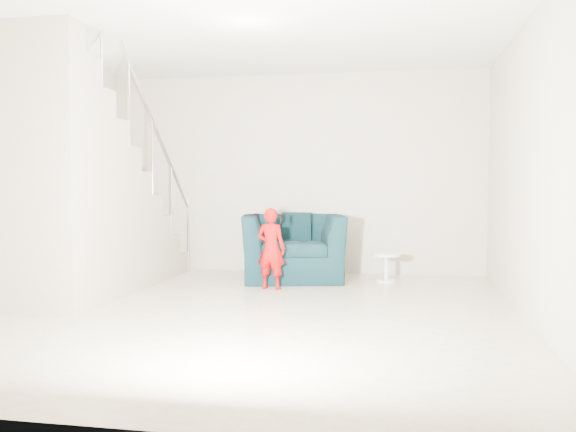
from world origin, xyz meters
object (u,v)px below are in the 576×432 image
Objects in this scene: toddler at (271,248)px; side_table at (386,262)px; armchair at (293,247)px; staircase at (81,208)px.

toddler is 1.52m from side_table.
toddler is (-0.12, -0.76, 0.06)m from armchair.
side_table is at bearing -12.08° from armchair.
armchair is at bearing -179.27° from side_table.
staircase is at bearing 31.29° from toddler.
side_table is at bearing 25.45° from staircase.
toddler is at bearing -148.98° from side_table.
toddler reaches higher than armchair.
toddler is 2.62× the size of side_table.
armchair reaches higher than side_table.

